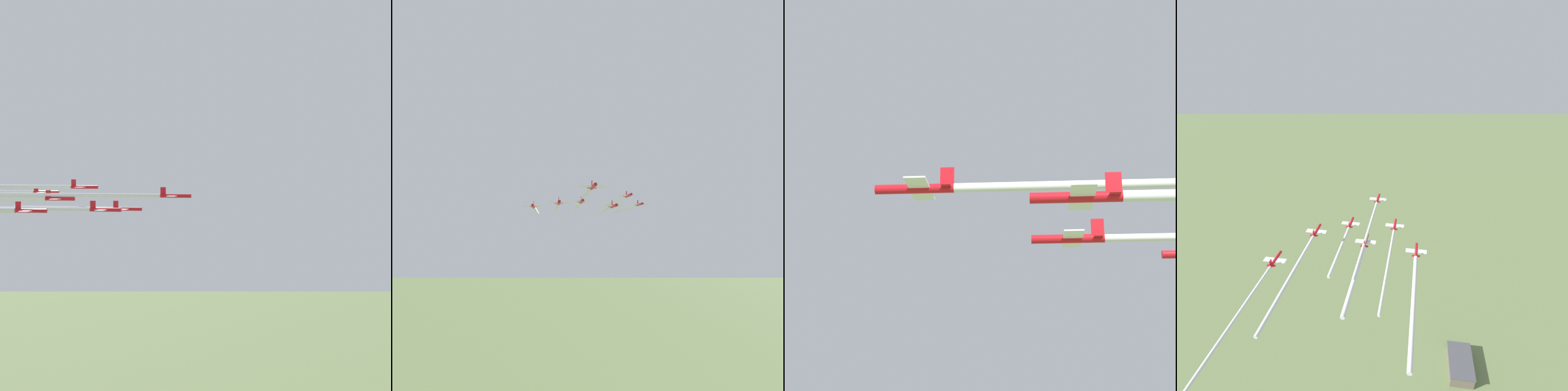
% 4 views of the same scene
% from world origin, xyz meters
% --- Properties ---
extents(jet_0, '(7.87, 7.37, 2.64)m').
position_xyz_m(jet_0, '(-9.36, 17.17, 160.48)').
color(jet_0, red).
extents(jet_1, '(7.87, 7.37, 2.64)m').
position_xyz_m(jet_1, '(5.73, 7.80, 156.49)').
color(jet_1, red).
extents(jet_2, '(7.87, 7.37, 2.64)m').
position_xyz_m(jet_2, '(6.16, 25.81, 157.36)').
color(jet_2, red).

